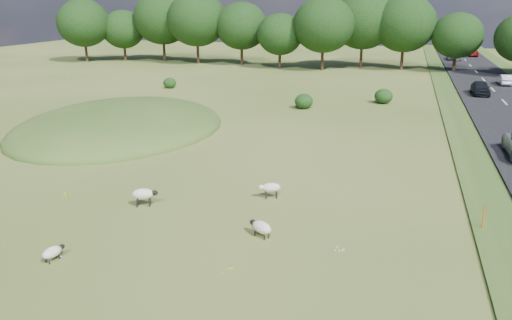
{
  "coord_description": "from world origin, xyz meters",
  "views": [
    {
      "loc": [
        10.02,
        -23.02,
        9.97
      ],
      "look_at": [
        2.0,
        4.0,
        1.0
      ],
      "focal_mm": 35.0,
      "sensor_mm": 36.0,
      "label": 1
    }
  ],
  "objects": [
    {
      "name": "ground",
      "position": [
        0.0,
        20.0,
        0.0
      ],
      "size": [
        160.0,
        160.0,
        0.0
      ],
      "primitive_type": "plane",
      "color": "#3B591C",
      "rests_on": "ground"
    },
    {
      "name": "mound",
      "position": [
        -12.0,
        12.0,
        0.0
      ],
      "size": [
        16.0,
        20.0,
        4.0
      ],
      "primitive_type": "ellipsoid",
      "color": "#33561E",
      "rests_on": "ground"
    },
    {
      "name": "road",
      "position": [
        20.0,
        30.0,
        0.12
      ],
      "size": [
        8.0,
        150.0,
        0.25
      ],
      "primitive_type": "cube",
      "color": "black",
      "rests_on": "ground"
    },
    {
      "name": "treeline",
      "position": [
        -1.06,
        55.44,
        6.57
      ],
      "size": [
        96.28,
        14.66,
        11.7
      ],
      "color": "black",
      "rests_on": "ground"
    },
    {
      "name": "shrubs",
      "position": [
        -0.47,
        27.88,
        0.71
      ],
      "size": [
        26.83,
        8.92,
        1.5
      ],
      "color": "black",
      "rests_on": "ground"
    },
    {
      "name": "marker_post",
      "position": [
        14.02,
        -0.18,
        0.6
      ],
      "size": [
        0.06,
        0.06,
        1.2
      ],
      "primitive_type": "cylinder",
      "color": "#D8590C",
      "rests_on": "ground"
    },
    {
      "name": "sheep_0",
      "position": [
        -2.92,
        -8.15,
        0.38
      ],
      "size": [
        0.65,
        1.08,
        0.6
      ],
      "rotation": [
        0.0,
        0.0,
        1.33
      ],
      "color": "beige",
      "rests_on": "ground"
    },
    {
      "name": "sheep_1",
      "position": [
        3.75,
        0.81,
        0.6
      ],
      "size": [
        1.23,
        0.83,
        0.86
      ],
      "rotation": [
        0.0,
        0.0,
        3.51
      ],
      "color": "beige",
      "rests_on": "ground"
    },
    {
      "name": "sheep_2",
      "position": [
        4.52,
        -3.7,
        0.47
      ],
      "size": [
        1.3,
        1.02,
        0.74
      ],
      "rotation": [
        0.0,
        0.0,
        2.6
      ],
      "color": "beige",
      "rests_on": "ground"
    },
    {
      "name": "sheep_3",
      "position": [
        -2.15,
        -2.06,
        0.66
      ],
      "size": [
        1.36,
        0.92,
        0.95
      ],
      "rotation": [
        0.0,
        0.0,
        0.37
      ],
      "color": "beige",
      "rests_on": "ground"
    },
    {
      "name": "car_1",
      "position": [
        18.1,
        71.63,
        0.93
      ],
      "size": [
        2.25,
        4.88,
        1.36
      ],
      "primitive_type": "imported",
      "color": "silver",
      "rests_on": "road"
    },
    {
      "name": "car_5",
      "position": [
        18.1,
        35.88,
        0.99
      ],
      "size": [
        1.75,
        4.35,
        1.48
      ],
      "primitive_type": "imported",
      "color": "black",
      "rests_on": "road"
    },
    {
      "name": "car_6",
      "position": [
        21.9,
        78.98,
        0.88
      ],
      "size": [
        1.75,
        4.31,
        1.25
      ],
      "primitive_type": "imported",
      "rotation": [
        0.0,
        0.0,
        3.14
      ],
      "color": "maroon",
      "rests_on": "road"
    },
    {
      "name": "car_7",
      "position": [
        21.9,
        44.16,
        0.87
      ],
      "size": [
        1.31,
        3.76,
        1.24
      ],
      "primitive_type": "imported",
      "rotation": [
        0.0,
        0.0,
        3.14
      ],
      "color": "silver",
      "rests_on": "road"
    }
  ]
}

